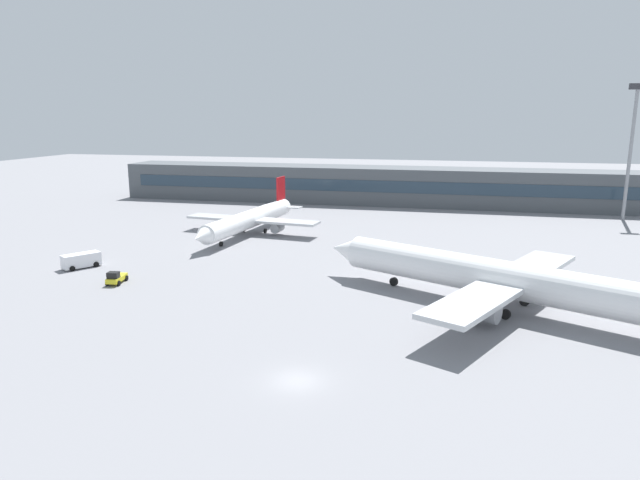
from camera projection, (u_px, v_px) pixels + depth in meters
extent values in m
plane|color=gray|center=(368.00, 262.00, 85.17)|extent=(400.00, 400.00, 0.00)
cube|color=#4C5156|center=(404.00, 186.00, 139.43)|extent=(143.32, 12.00, 9.00)
cube|color=#263847|center=(401.00, 187.00, 133.58)|extent=(136.15, 0.16, 2.80)
cylinder|color=white|center=(498.00, 278.00, 64.03)|extent=(37.09, 21.12, 4.15)
cone|color=white|center=(346.00, 250.00, 77.39)|extent=(5.84, 5.55, 3.94)
cube|color=silver|center=(508.00, 282.00, 63.42)|extent=(19.20, 31.70, 0.55)
cylinder|color=gray|center=(528.00, 283.00, 68.69)|extent=(4.10, 3.50, 2.18)
cylinder|color=gray|center=(482.00, 311.00, 58.82)|extent=(4.10, 3.50, 2.18)
cylinder|color=black|center=(394.00, 282.00, 73.23)|extent=(1.17, 0.87, 1.09)
cylinder|color=black|center=(525.00, 301.00, 65.47)|extent=(1.17, 0.87, 1.09)
cylinder|color=black|center=(505.00, 314.00, 61.20)|extent=(1.17, 0.87, 1.09)
cylinder|color=white|center=(250.00, 219.00, 104.55)|extent=(6.91, 31.04, 3.26)
cone|color=white|center=(201.00, 237.00, 89.04)|extent=(3.50, 3.93, 3.10)
cone|color=white|center=(286.00, 206.00, 119.90)|extent=(2.65, 3.51, 2.28)
cube|color=red|center=(281.00, 188.00, 116.66)|extent=(0.76, 3.78, 4.72)
cube|color=silver|center=(282.00, 206.00, 117.72)|extent=(8.80, 3.40, 0.21)
cube|color=silver|center=(252.00, 220.00, 105.39)|extent=(26.03, 7.15, 0.43)
cylinder|color=gray|center=(228.00, 224.00, 107.37)|extent=(2.03, 2.93, 1.71)
cylinder|color=gray|center=(278.00, 228.00, 103.93)|extent=(2.03, 2.93, 1.71)
cylinder|color=black|center=(221.00, 244.00, 95.15)|extent=(0.44, 0.89, 0.86)
cylinder|color=black|center=(244.00, 229.00, 107.38)|extent=(0.44, 0.89, 0.86)
cylinder|color=black|center=(265.00, 231.00, 105.89)|extent=(0.44, 0.89, 0.86)
cube|color=yellow|center=(117.00, 278.00, 74.32)|extent=(2.01, 3.78, 0.60)
cube|color=black|center=(113.00, 275.00, 73.31)|extent=(1.55, 1.29, 0.90)
cylinder|color=black|center=(107.00, 283.00, 73.28)|extent=(0.35, 0.73, 0.70)
cylinder|color=black|center=(119.00, 283.00, 73.16)|extent=(0.35, 0.73, 0.70)
cylinder|color=black|center=(115.00, 278.00, 75.62)|extent=(0.35, 0.73, 0.70)
cylinder|color=black|center=(126.00, 278.00, 75.49)|extent=(0.35, 0.73, 0.70)
cube|color=white|center=(81.00, 260.00, 81.77)|extent=(4.54, 5.44, 1.90)
cube|color=#1E2633|center=(67.00, 259.00, 80.33)|extent=(1.67, 1.19, 0.70)
cylinder|color=black|center=(67.00, 266.00, 81.52)|extent=(0.65, 0.79, 0.76)
cylinder|color=black|center=(72.00, 269.00, 80.07)|extent=(0.65, 0.79, 0.76)
cylinder|color=black|center=(91.00, 262.00, 83.79)|extent=(0.65, 0.79, 0.76)
cylinder|color=black|center=(96.00, 264.00, 82.34)|extent=(0.65, 0.79, 0.76)
cylinder|color=gray|center=(630.00, 156.00, 116.86)|extent=(0.70, 0.70, 26.60)
cube|color=#333338|center=(638.00, 86.00, 113.86)|extent=(3.20, 0.80, 1.20)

